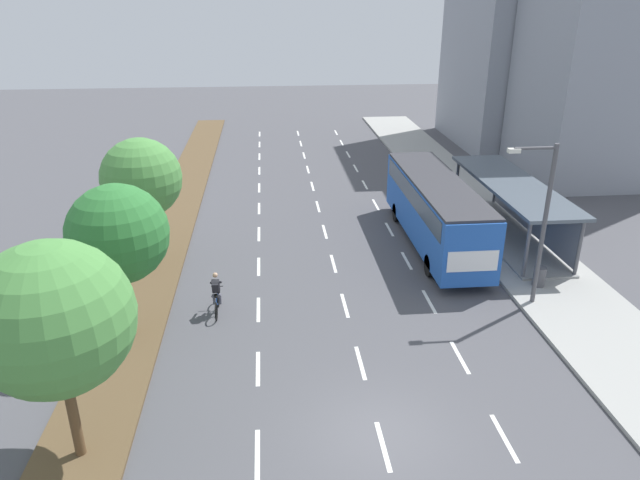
% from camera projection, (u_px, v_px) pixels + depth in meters
% --- Properties ---
extents(ground_plane, '(140.00, 140.00, 0.00)m').
position_uv_depth(ground_plane, '(380.00, 434.00, 16.71)').
color(ground_plane, '#4C4C51').
extents(median_strip, '(2.60, 52.00, 0.12)m').
position_uv_depth(median_strip, '(177.00, 208.00, 34.32)').
color(median_strip, brown).
rests_on(median_strip, ground).
extents(sidewalk_right, '(4.50, 52.00, 0.15)m').
position_uv_depth(sidewalk_right, '(467.00, 199.00, 35.83)').
color(sidewalk_right, '#9E9E99').
rests_on(sidewalk_right, ground).
extents(lane_divider_left, '(0.14, 46.18, 0.01)m').
position_uv_depth(lane_divider_left, '(259.00, 220.00, 32.54)').
color(lane_divider_left, white).
rests_on(lane_divider_left, ground).
extents(lane_divider_center, '(0.14, 46.18, 0.01)m').
position_uv_depth(lane_divider_center, '(321.00, 218.00, 32.85)').
color(lane_divider_center, white).
rests_on(lane_divider_center, ground).
extents(lane_divider_right, '(0.14, 46.18, 0.01)m').
position_uv_depth(lane_divider_right, '(382.00, 216.00, 33.15)').
color(lane_divider_right, white).
rests_on(lane_divider_right, ground).
extents(bus_shelter, '(2.90, 10.64, 2.86)m').
position_uv_depth(bus_shelter, '(515.00, 204.00, 29.49)').
color(bus_shelter, gray).
rests_on(bus_shelter, sidewalk_right).
extents(bus, '(2.54, 11.29, 3.37)m').
position_uv_depth(bus, '(435.00, 206.00, 28.64)').
color(bus, '#2356B2').
rests_on(bus, ground).
extents(cyclist, '(0.46, 1.82, 1.71)m').
position_uv_depth(cyclist, '(216.00, 295.00, 22.78)').
color(cyclist, black).
rests_on(cyclist, ground).
extents(median_tree_nearest, '(3.97, 3.97, 6.20)m').
position_uv_depth(median_tree_nearest, '(54.00, 319.00, 14.22)').
color(median_tree_nearest, brown).
rests_on(median_tree_nearest, median_strip).
extents(median_tree_second, '(3.50, 3.50, 5.69)m').
position_uv_depth(median_tree_second, '(118.00, 234.00, 19.98)').
color(median_tree_second, brown).
rests_on(median_tree_second, median_strip).
extents(median_tree_third, '(3.54, 3.54, 5.87)m').
position_uv_depth(median_tree_third, '(141.00, 178.00, 25.54)').
color(median_tree_third, brown).
rests_on(median_tree_third, median_strip).
extents(streetlight, '(1.91, 0.24, 6.50)m').
position_uv_depth(streetlight, '(541.00, 215.00, 22.19)').
color(streetlight, '#4C4C51').
rests_on(streetlight, sidewalk_right).
extents(trash_bin, '(0.52, 0.52, 0.85)m').
position_uv_depth(trash_bin, '(539.00, 276.00, 24.78)').
color(trash_bin, '#4C4C51').
rests_on(trash_bin, sidewalk_right).
extents(building_near_right, '(9.07, 8.62, 17.25)m').
position_uv_depth(building_near_right, '(608.00, 46.00, 37.28)').
color(building_near_right, '#8E939E').
rests_on(building_near_right, ground).
extents(building_mid_right, '(11.39, 12.07, 17.70)m').
position_uv_depth(building_mid_right, '(533.00, 33.00, 46.78)').
color(building_mid_right, '#8E939E').
rests_on(building_mid_right, ground).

